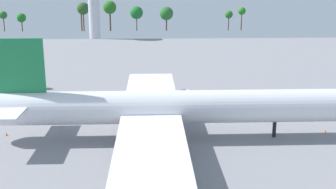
{
  "coord_description": "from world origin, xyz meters",
  "views": [
    {
      "loc": [
        -3.01,
        -76.44,
        29.3
      ],
      "look_at": [
        0.0,
        0.0,
        8.54
      ],
      "focal_mm": 46.39,
      "sensor_mm": 36.0,
      "label": 1
    }
  ],
  "objects_px": {
    "baggage_tug": "(185,96)",
    "safety_cone_tail": "(6,134)",
    "control_tower": "(94,3)",
    "pushback_tractor": "(38,85)",
    "safety_cone_nose": "(325,131)",
    "cargo_airplane": "(166,108)"
  },
  "relations": [
    {
      "from": "cargo_airplane",
      "to": "control_tower",
      "type": "bearing_deg",
      "value": 102.24
    },
    {
      "from": "cargo_airplane",
      "to": "control_tower",
      "type": "height_order",
      "value": "control_tower"
    },
    {
      "from": "safety_cone_nose",
      "to": "control_tower",
      "type": "bearing_deg",
      "value": 114.09
    },
    {
      "from": "cargo_airplane",
      "to": "safety_cone_tail",
      "type": "height_order",
      "value": "cargo_airplane"
    },
    {
      "from": "baggage_tug",
      "to": "safety_cone_nose",
      "type": "height_order",
      "value": "baggage_tug"
    },
    {
      "from": "baggage_tug",
      "to": "safety_cone_nose",
      "type": "bearing_deg",
      "value": -42.94
    },
    {
      "from": "baggage_tug",
      "to": "safety_cone_tail",
      "type": "distance_m",
      "value": 42.88
    },
    {
      "from": "baggage_tug",
      "to": "cargo_airplane",
      "type": "bearing_deg",
      "value": -102.17
    },
    {
      "from": "pushback_tractor",
      "to": "control_tower",
      "type": "bearing_deg",
      "value": 88.33
    },
    {
      "from": "cargo_airplane",
      "to": "safety_cone_nose",
      "type": "xyz_separation_m",
      "value": [
        31.23,
        2.08,
        -5.75
      ]
    },
    {
      "from": "safety_cone_tail",
      "to": "control_tower",
      "type": "relative_size",
      "value": 0.02
    },
    {
      "from": "baggage_tug",
      "to": "safety_cone_tail",
      "type": "bearing_deg",
      "value": -146.99
    },
    {
      "from": "baggage_tug",
      "to": "control_tower",
      "type": "distance_m",
      "value": 120.29
    },
    {
      "from": "control_tower",
      "to": "pushback_tractor",
      "type": "bearing_deg",
      "value": -91.67
    },
    {
      "from": "cargo_airplane",
      "to": "pushback_tractor",
      "type": "height_order",
      "value": "cargo_airplane"
    },
    {
      "from": "safety_cone_tail",
      "to": "control_tower",
      "type": "xyz_separation_m",
      "value": [
        0.07,
        137.06,
        16.77
      ]
    },
    {
      "from": "cargo_airplane",
      "to": "safety_cone_nose",
      "type": "distance_m",
      "value": 31.82
    },
    {
      "from": "pushback_tractor",
      "to": "baggage_tug",
      "type": "xyz_separation_m",
      "value": [
        38.82,
        -12.46,
        -0.1
      ]
    },
    {
      "from": "pushback_tractor",
      "to": "safety_cone_tail",
      "type": "bearing_deg",
      "value": -85.42
    },
    {
      "from": "control_tower",
      "to": "safety_cone_nose",
      "type": "bearing_deg",
      "value": -65.91
    },
    {
      "from": "cargo_airplane",
      "to": "safety_cone_nose",
      "type": "bearing_deg",
      "value": 3.82
    },
    {
      "from": "pushback_tractor",
      "to": "safety_cone_nose",
      "type": "height_order",
      "value": "pushback_tractor"
    }
  ]
}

